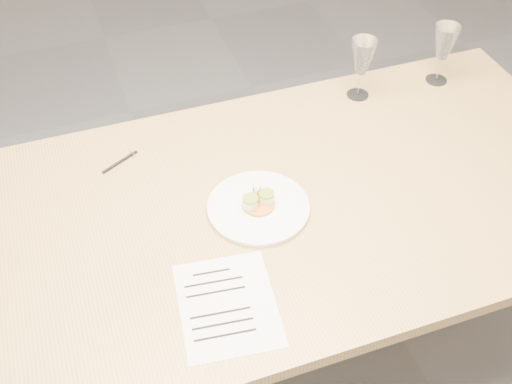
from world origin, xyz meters
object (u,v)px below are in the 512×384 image
object	(u,v)px
ballpoint_pen	(120,162)
wine_glass_3	(445,43)
wine_glass_2	(363,58)
recipe_sheet	(227,304)
dinner_plate	(259,207)
dining_table	(208,236)

from	to	relation	value
ballpoint_pen	wine_glass_3	xyz separation A→B (m)	(1.12, 0.06, 0.14)
ballpoint_pen	wine_glass_2	world-z (taller)	wine_glass_2
recipe_sheet	ballpoint_pen	bearing A→B (deg)	110.51
wine_glass_2	wine_glass_3	bearing A→B (deg)	-2.44
recipe_sheet	wine_glass_3	world-z (taller)	wine_glass_3
ballpoint_pen	dinner_plate	bearing A→B (deg)	-72.87
dining_table	wine_glass_3	world-z (taller)	wine_glass_3
dining_table	wine_glass_2	size ratio (longest dim) A/B	11.43
wine_glass_3	recipe_sheet	bearing A→B (deg)	-145.84
dining_table	wine_glass_3	size ratio (longest dim) A/B	11.42
ballpoint_pen	wine_glass_2	size ratio (longest dim) A/B	0.56
dining_table	dinner_plate	distance (m)	0.17
recipe_sheet	ballpoint_pen	size ratio (longest dim) A/B	2.71
ballpoint_pen	recipe_sheet	bearing A→B (deg)	-104.48
dinner_plate	ballpoint_pen	world-z (taller)	dinner_plate
wine_glass_3	dinner_plate	bearing A→B (deg)	-154.22
dining_table	wine_glass_2	xyz separation A→B (m)	(0.64, 0.38, 0.21)
dinner_plate	wine_glass_3	size ratio (longest dim) A/B	1.36
recipe_sheet	dining_table	bearing A→B (deg)	90.03
dinner_plate	wine_glass_2	world-z (taller)	wine_glass_2
dinner_plate	ballpoint_pen	distance (m)	0.46
dining_table	wine_glass_2	bearing A→B (deg)	30.84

